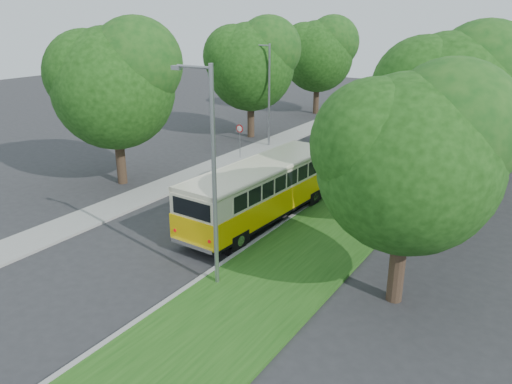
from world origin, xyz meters
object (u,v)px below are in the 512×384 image
Objects in this scene: lamppost_near at (212,172)px; vintage_bus at (261,192)px; car_blue at (376,129)px; car_silver at (312,185)px; lamppost_far at (268,92)px; car_white at (362,152)px; car_grey at (397,120)px.

lamppost_near reaches higher than vintage_bus.
vintage_bus is 2.21× the size of car_blue.
car_silver is (0.51, 4.42, -0.79)m from vintage_bus.
car_white is at bearing -1.11° from lamppost_far.
car_blue is at bearing 96.80° from vintage_bus.
lamppost_far reaches higher than car_blue.
car_white is at bearing -95.83° from car_blue.
car_grey is (-1.36, 11.97, 0.00)m from car_white.
car_white is at bearing 91.27° from vintage_bus.
lamppost_far is at bearing 150.25° from car_silver.
car_grey is at bearing 95.11° from lamppost_near.
car_silver is at bearing -77.20° from car_white.
car_grey is (0.34, 4.41, 0.05)m from car_blue.
car_blue is (-3.05, 25.92, -3.72)m from lamppost_near.
car_blue is at bearing 114.42° from car_white.
car_silver is (7.70, -8.08, -3.44)m from lamppost_far.
car_blue is 0.89× the size of car_grey.
car_blue is (-1.70, 7.57, -0.05)m from car_white.
lamppost_far is 1.49× the size of car_grey.
lamppost_far reaches higher than car_white.
car_blue is (-1.33, 19.92, -0.82)m from vintage_bus.
vintage_bus is (7.19, -12.50, -2.65)m from lamppost_far.
lamppost_far is 8.29m from car_white.
lamppost_near is 1.07× the size of lamppost_far.
vintage_bus is at bearing -104.67° from car_blue.
lamppost_near reaches higher than car_silver.
car_white and car_grey have the same top height.
vintage_bus is at bearing -78.37° from car_grey.
car_white is 0.95× the size of car_blue.
car_white is 7.76m from car_blue.
lamppost_near is at bearing -101.79° from car_blue.
lamppost_far is at bearing -146.77° from car_blue.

